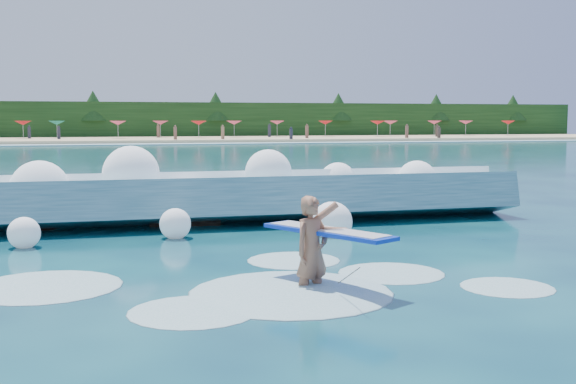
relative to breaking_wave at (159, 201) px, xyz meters
name	(u,v)px	position (x,y,z in m)	size (l,w,h in m)	color
ground	(236,273)	(0.74, -6.48, -0.58)	(200.00, 200.00, 0.00)	#07273E
beach	(112,140)	(0.74, 71.52, -0.38)	(140.00, 20.00, 0.40)	tan
wet_band	(115,144)	(0.74, 60.52, -0.54)	(140.00, 5.00, 0.08)	silver
treeline	(109,121)	(0.74, 81.52, 1.92)	(140.00, 4.00, 5.00)	black
breaking_wave	(159,201)	(0.00, 0.00, 0.00)	(19.15, 2.93, 1.65)	#336F80
rock_cluster	(167,203)	(0.28, 0.80, -0.14)	(8.40, 3.24, 1.38)	black
surfer_with_board	(316,247)	(1.76, -7.91, 0.09)	(1.67, 2.92, 1.79)	#9D6549
wave_spray	(117,185)	(-1.05, -0.26, 0.49)	(15.24, 4.51, 2.26)	white
surf_foam	(250,288)	(0.75, -7.62, -0.58)	(9.19, 5.02, 0.16)	silver
beach_umbrellas	(108,123)	(0.40, 73.67, 1.67)	(113.23, 6.83, 0.50)	red
beachgoers	(93,133)	(-1.43, 68.93, 0.56)	(108.64, 12.11, 1.62)	#3F332D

